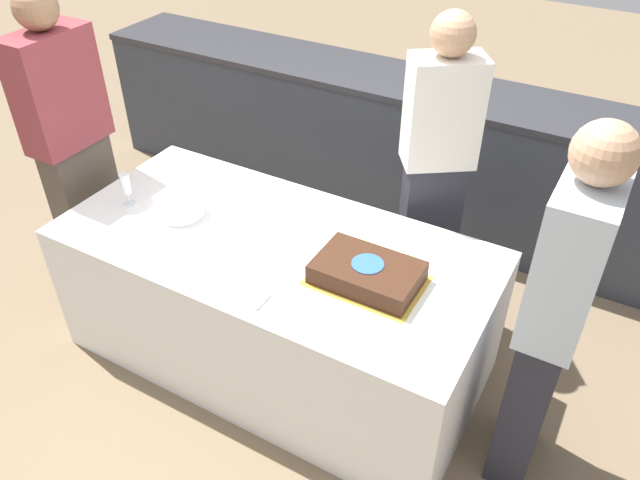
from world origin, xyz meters
TOP-DOWN VIEW (x-y plane):
  - ground_plane at (0.00, 0.00)m, footprint 14.00×14.00m
  - back_counter at (0.00, 1.55)m, footprint 4.40×0.58m
  - dining_table at (0.00, 0.00)m, footprint 1.98×0.95m
  - cake at (0.48, -0.03)m, footprint 0.47×0.31m
  - plate_stack at (-0.49, -0.03)m, footprint 0.22×0.22m
  - wine_glass at (-0.77, -0.09)m, footprint 0.06×0.06m
  - side_plate_near_cake at (0.47, 0.25)m, footprint 0.20×0.20m
  - utensil_pile at (0.11, -0.36)m, footprint 0.15×0.10m
  - person_cutting_cake at (0.48, 0.69)m, footprint 0.38×0.35m
  - person_seated_left at (-1.21, 0.00)m, footprint 0.20×0.41m
  - person_seated_right at (1.21, 0.00)m, footprint 0.20×0.40m

SIDE VIEW (x-z plane):
  - ground_plane at x=0.00m, z-range 0.00..0.00m
  - dining_table at x=0.00m, z-range 0.00..0.72m
  - back_counter at x=0.00m, z-range 0.00..0.92m
  - side_plate_near_cake at x=0.47m, z-range 0.72..0.73m
  - utensil_pile at x=0.11m, z-range 0.72..0.74m
  - plate_stack at x=-0.49m, z-range 0.72..0.80m
  - cake at x=0.48m, z-range 0.72..0.81m
  - wine_glass at x=-0.77m, z-range 0.75..0.91m
  - person_seated_right at x=1.21m, z-range 0.03..1.63m
  - person_cutting_cake at x=0.48m, z-range 0.04..1.67m
  - person_seated_left at x=-1.21m, z-range 0.03..1.70m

